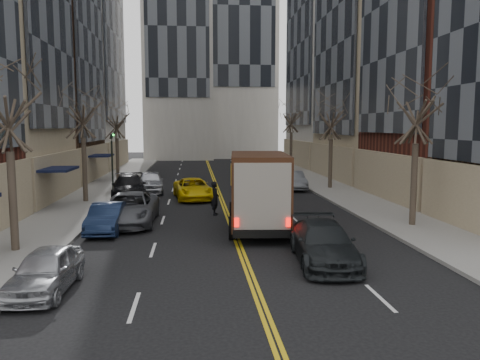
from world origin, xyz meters
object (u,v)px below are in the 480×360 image
object	(u,v)px
taxi	(193,189)
pedestrian	(215,198)
ups_truck	(258,192)
observer_sedan	(324,243)

from	to	relation	value
taxi	pedestrian	world-z (taller)	pedestrian
ups_truck	observer_sedan	bearing A→B (deg)	-68.93
ups_truck	taxi	world-z (taller)	ups_truck
taxi	pedestrian	size ratio (longest dim) A/B	2.69
ups_truck	observer_sedan	distance (m)	5.92
pedestrian	observer_sedan	bearing A→B (deg)	-154.49
pedestrian	taxi	bearing A→B (deg)	17.48
ups_truck	observer_sedan	xyz separation A→B (m)	(1.62, -5.58, -1.13)
observer_sedan	taxi	size ratio (longest dim) A/B	1.02
ups_truck	taxi	xyz separation A→B (m)	(-3.11, 9.95, -1.15)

